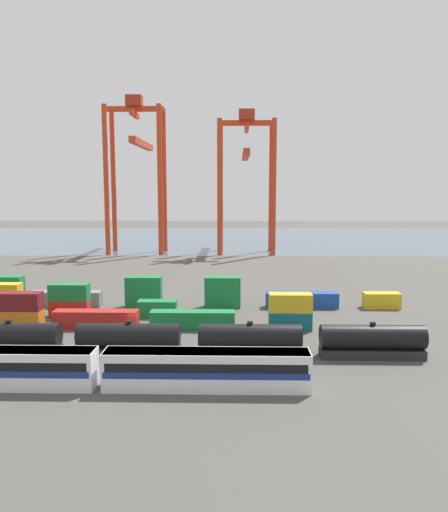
{
  "coord_description": "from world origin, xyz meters",
  "views": [
    {
      "loc": [
        13.82,
        -68.26,
        19.86
      ],
      "look_at": [
        11.88,
        20.46,
        8.08
      ],
      "focal_mm": 35.35,
      "sensor_mm": 36.0,
      "label": 1
    }
  ],
  "objects_px": {
    "shipping_container_13": "(157,309)",
    "gantry_crane_west": "(137,160)",
    "shipping_container_1": "(0,319)",
    "shipping_container_4": "(193,320)",
    "shipping_container_19": "(223,300)",
    "shipping_container_21": "(302,300)",
    "freight_tank_row": "(129,339)",
    "passenger_train": "(100,367)",
    "gantry_crane_central": "(246,168)"
  },
  "relations": [
    {
      "from": "shipping_container_19",
      "to": "shipping_container_13",
      "type": "bearing_deg",
      "value": -146.33
    },
    {
      "from": "shipping_container_21",
      "to": "shipping_container_4",
      "type": "bearing_deg",
      "value": -142.27
    },
    {
      "from": "shipping_container_13",
      "to": "shipping_container_21",
      "type": "height_order",
      "value": "same"
    },
    {
      "from": "shipping_container_13",
      "to": "shipping_container_19",
      "type": "relative_size",
      "value": 1.0
    },
    {
      "from": "passenger_train",
      "to": "shipping_container_1",
      "type": "distance_m",
      "value": 29.82
    },
    {
      "from": "shipping_container_19",
      "to": "shipping_container_21",
      "type": "relative_size",
      "value": 0.5
    },
    {
      "from": "shipping_container_21",
      "to": "gantry_crane_west",
      "type": "distance_m",
      "value": 91.46
    },
    {
      "from": "passenger_train",
      "to": "shipping_container_13",
      "type": "bearing_deg",
      "value": 87.18
    },
    {
      "from": "passenger_train",
      "to": "shipping_container_1",
      "type": "height_order",
      "value": "passenger_train"
    },
    {
      "from": "gantry_crane_west",
      "to": "gantry_crane_central",
      "type": "distance_m",
      "value": 34.37
    },
    {
      "from": "shipping_container_21",
      "to": "gantry_crane_central",
      "type": "xyz_separation_m",
      "value": [
        -7.87,
        76.4,
        25.28
      ]
    },
    {
      "from": "shipping_container_1",
      "to": "gantry_crane_west",
      "type": "bearing_deg",
      "value": 88.04
    },
    {
      "from": "shipping_container_4",
      "to": "shipping_container_13",
      "type": "height_order",
      "value": "same"
    },
    {
      "from": "shipping_container_19",
      "to": "gantry_crane_central",
      "type": "xyz_separation_m",
      "value": [
        5.52,
        76.4,
        25.28
      ]
    },
    {
      "from": "shipping_container_1",
      "to": "shipping_container_4",
      "type": "bearing_deg",
      "value": 0.0
    },
    {
      "from": "shipping_container_4",
      "to": "shipping_container_19",
      "type": "relative_size",
      "value": 2.0
    },
    {
      "from": "passenger_train",
      "to": "freight_tank_row",
      "type": "relative_size",
      "value": 0.6
    },
    {
      "from": "shipping_container_1",
      "to": "gantry_crane_central",
      "type": "xyz_separation_m",
      "value": [
        37.35,
        89.83,
        25.28
      ]
    },
    {
      "from": "passenger_train",
      "to": "shipping_container_1",
      "type": "xyz_separation_m",
      "value": [
        -20.34,
        21.79,
        -0.84
      ]
    },
    {
      "from": "shipping_container_4",
      "to": "shipping_container_19",
      "type": "distance_m",
      "value": 14.01
    },
    {
      "from": "shipping_container_19",
      "to": "shipping_container_21",
      "type": "height_order",
      "value": "same"
    },
    {
      "from": "shipping_container_21",
      "to": "gantry_crane_central",
      "type": "height_order",
      "value": "gantry_crane_central"
    },
    {
      "from": "shipping_container_13",
      "to": "shipping_container_21",
      "type": "distance_m",
      "value": 24.41
    },
    {
      "from": "shipping_container_1",
      "to": "gantry_crane_central",
      "type": "height_order",
      "value": "gantry_crane_central"
    },
    {
      "from": "freight_tank_row",
      "to": "gantry_crane_central",
      "type": "xyz_separation_m",
      "value": [
        16.15,
        101.75,
        24.55
      ]
    },
    {
      "from": "gantry_crane_west",
      "to": "shipping_container_1",
      "type": "bearing_deg",
      "value": -91.96
    },
    {
      "from": "gantry_crane_west",
      "to": "shipping_container_19",
      "type": "bearing_deg",
      "value": -69.35
    },
    {
      "from": "freight_tank_row",
      "to": "passenger_train",
      "type": "bearing_deg",
      "value": -94.99
    },
    {
      "from": "passenger_train",
      "to": "shipping_container_19",
      "type": "height_order",
      "value": "passenger_train"
    },
    {
      "from": "passenger_train",
      "to": "shipping_container_21",
      "type": "distance_m",
      "value": 43.13
    },
    {
      "from": "shipping_container_13",
      "to": "shipping_container_1",
      "type": "bearing_deg",
      "value": -162.84
    },
    {
      "from": "shipping_container_19",
      "to": "gantry_crane_west",
      "type": "height_order",
      "value": "gantry_crane_west"
    },
    {
      "from": "shipping_container_4",
      "to": "gantry_crane_west",
      "type": "height_order",
      "value": "gantry_crane_west"
    },
    {
      "from": "freight_tank_row",
      "to": "shipping_container_1",
      "type": "bearing_deg",
      "value": 150.66
    },
    {
      "from": "shipping_container_1",
      "to": "shipping_container_4",
      "type": "xyz_separation_m",
      "value": [
        27.86,
        0.0,
        0.0
      ]
    },
    {
      "from": "gantry_crane_central",
      "to": "shipping_container_21",
      "type": "bearing_deg",
      "value": -84.12
    },
    {
      "from": "passenger_train",
      "to": "shipping_container_4",
      "type": "xyz_separation_m",
      "value": [
        7.52,
        21.79,
        -0.84
      ]
    },
    {
      "from": "shipping_container_4",
      "to": "shipping_container_1",
      "type": "bearing_deg",
      "value": 180.0
    },
    {
      "from": "freight_tank_row",
      "to": "gantry_crane_central",
      "type": "distance_m",
      "value": 105.91
    },
    {
      "from": "passenger_train",
      "to": "freight_tank_row",
      "type": "distance_m",
      "value": 9.91
    },
    {
      "from": "freight_tank_row",
      "to": "shipping_container_1",
      "type": "height_order",
      "value": "freight_tank_row"
    },
    {
      "from": "shipping_container_1",
      "to": "shipping_container_4",
      "type": "height_order",
      "value": "same"
    },
    {
      "from": "shipping_container_13",
      "to": "gantry_crane_west",
      "type": "bearing_deg",
      "value": 102.68
    },
    {
      "from": "passenger_train",
      "to": "shipping_container_21",
      "type": "height_order",
      "value": "passenger_train"
    },
    {
      "from": "shipping_container_13",
      "to": "shipping_container_19",
      "type": "xyz_separation_m",
      "value": [
        10.08,
        6.72,
        0.0
      ]
    },
    {
      "from": "passenger_train",
      "to": "gantry_crane_central",
      "type": "height_order",
      "value": "gantry_crane_central"
    },
    {
      "from": "shipping_container_1",
      "to": "shipping_container_19",
      "type": "height_order",
      "value": "same"
    },
    {
      "from": "freight_tank_row",
      "to": "shipping_container_1",
      "type": "distance_m",
      "value": 24.33
    },
    {
      "from": "shipping_container_1",
      "to": "freight_tank_row",
      "type": "bearing_deg",
      "value": -29.34
    },
    {
      "from": "passenger_train",
      "to": "shipping_container_4",
      "type": "bearing_deg",
      "value": 70.96
    }
  ]
}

